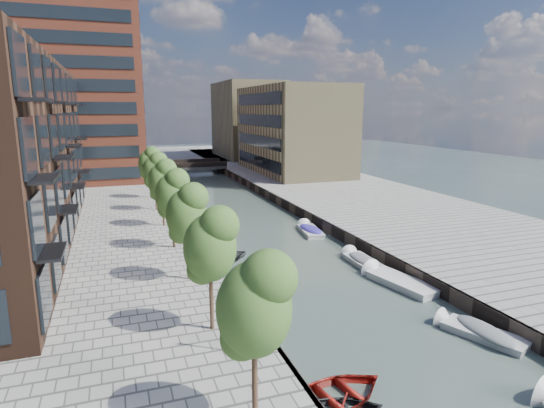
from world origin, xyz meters
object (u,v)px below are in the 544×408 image
tree_4 (162,179)px  car (258,167)px  bridge (188,166)px  sloop_4 (219,262)px  tree_0 (254,302)px  tree_6 (149,162)px  tree_3 (172,192)px  sloop_2 (335,402)px  tree_2 (186,212)px  sloop_3 (218,260)px  motorboat_4 (361,261)px  sloop_1 (241,292)px  motorboat_1 (476,332)px  motorboat_2 (394,281)px  tree_1 (210,243)px  tree_5 (155,169)px  motorboat_3 (309,230)px

tree_4 → car: size_ratio=1.52×
bridge → sloop_4: size_ratio=2.64×
tree_0 → tree_6: (0.00, 42.00, 0.00)m
tree_3 → sloop_2: bearing=-79.3°
tree_2 → tree_4: same height
tree_3 → car: bearing=63.9°
tree_4 → sloop_3: bearing=-69.5°
tree_4 → motorboat_4: (13.16, -12.59, -5.12)m
tree_4 → sloop_1: tree_4 is taller
sloop_2 → sloop_4: 18.15m
tree_2 → tree_4: (0.00, 14.00, 0.00)m
tree_0 → sloop_3: (3.10, 19.70, -5.31)m
motorboat_1 → motorboat_2: size_ratio=0.82×
bridge → tree_1: 61.71m
tree_3 → car: 44.15m
tree_4 → motorboat_2: size_ratio=1.03×
motorboat_1 → tree_0: bearing=-164.1°
tree_2 → sloop_2: (3.72, -12.78, -5.31)m
tree_3 → tree_4: size_ratio=1.00×
tree_6 → car: (19.35, 18.52, -3.64)m
sloop_4 → tree_5: bearing=-4.4°
sloop_3 → motorboat_4: bearing=-110.8°
tree_4 → tree_5: bearing=90.0°
tree_0 → sloop_3: tree_0 is taller
tree_4 → sloop_1: 16.11m
bridge → car: (10.85, -7.48, 0.28)m
tree_3 → motorboat_4: size_ratio=1.28×
sloop_4 → motorboat_1: motorboat_1 is taller
sloop_3 → sloop_4: 0.35m
tree_5 → sloop_4: 16.81m
motorboat_3 → motorboat_4: size_ratio=1.04×
car → tree_6: bearing=-141.6°
tree_6 → motorboat_3: 22.19m
tree_2 → motorboat_2: size_ratio=1.03×
tree_4 → sloop_2: bearing=-82.1°
tree_1 → tree_6: 35.00m
motorboat_4 → motorboat_2: bearing=-89.1°
bridge → tree_3: 47.92m
tree_2 → motorboat_4: size_ratio=1.28×
bridge → tree_6: tree_6 is taller
motorboat_1 → motorboat_2: 7.55m
tree_2 → sloop_1: bearing=-16.1°
tree_1 → sloop_4: 13.80m
tree_2 → tree_3: size_ratio=1.00×
motorboat_4 → car: 45.55m
motorboat_2 → tree_4: bearing=128.3°
sloop_2 → motorboat_1: motorboat_1 is taller
sloop_3 → tree_5: bearing=13.8°
tree_2 → tree_6: size_ratio=1.00×
tree_2 → tree_4: bearing=90.0°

